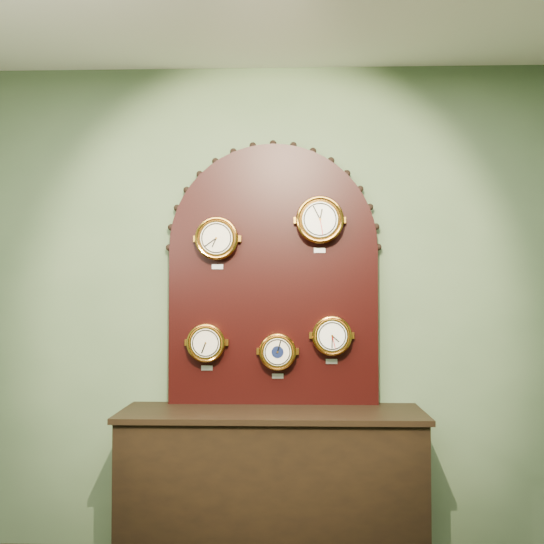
{
  "coord_description": "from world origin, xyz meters",
  "views": [
    {
      "loc": [
        0.11,
        -1.3,
        1.46
      ],
      "look_at": [
        0.0,
        2.25,
        1.58
      ],
      "focal_mm": 42.98,
      "sensor_mm": 36.0,
      "label": 1
    }
  ],
  "objects_px": {
    "arabic_clock": "(320,220)",
    "barometer": "(278,352)",
    "display_board": "(273,265)",
    "shop_counter": "(272,491)",
    "roman_clock": "(217,239)",
    "hygrometer": "(206,343)",
    "tide_clock": "(332,336)"
  },
  "relations": [
    {
      "from": "shop_counter",
      "to": "tide_clock",
      "type": "relative_size",
      "value": 5.81
    },
    {
      "from": "roman_clock",
      "to": "display_board",
      "type": "bearing_deg",
      "value": 11.88
    },
    {
      "from": "display_board",
      "to": "barometer",
      "type": "xyz_separation_m",
      "value": [
        0.03,
        -0.07,
        -0.49
      ]
    },
    {
      "from": "shop_counter",
      "to": "display_board",
      "type": "relative_size",
      "value": 1.05
    },
    {
      "from": "shop_counter",
      "to": "display_board",
      "type": "distance_m",
      "value": 1.25
    },
    {
      "from": "display_board",
      "to": "barometer",
      "type": "distance_m",
      "value": 0.5
    },
    {
      "from": "barometer",
      "to": "arabic_clock",
      "type": "bearing_deg",
      "value": -0.32
    },
    {
      "from": "arabic_clock",
      "to": "shop_counter",
      "type": "bearing_deg",
      "value": -150.36
    },
    {
      "from": "display_board",
      "to": "barometer",
      "type": "relative_size",
      "value": 5.88
    },
    {
      "from": "shop_counter",
      "to": "barometer",
      "type": "distance_m",
      "value": 0.75
    },
    {
      "from": "barometer",
      "to": "tide_clock",
      "type": "distance_m",
      "value": 0.32
    },
    {
      "from": "roman_clock",
      "to": "barometer",
      "type": "distance_m",
      "value": 0.73
    },
    {
      "from": "arabic_clock",
      "to": "hygrometer",
      "type": "distance_m",
      "value": 0.95
    },
    {
      "from": "display_board",
      "to": "roman_clock",
      "type": "distance_m",
      "value": 0.36
    },
    {
      "from": "shop_counter",
      "to": "barometer",
      "type": "bearing_deg",
      "value": 79.8
    },
    {
      "from": "shop_counter",
      "to": "hygrometer",
      "type": "distance_m",
      "value": 0.88
    },
    {
      "from": "tide_clock",
      "to": "display_board",
      "type": "bearing_deg",
      "value": 168.72
    },
    {
      "from": "arabic_clock",
      "to": "tide_clock",
      "type": "bearing_deg",
      "value": 0.97
    },
    {
      "from": "arabic_clock",
      "to": "barometer",
      "type": "distance_m",
      "value": 0.78
    },
    {
      "from": "display_board",
      "to": "arabic_clock",
      "type": "relative_size",
      "value": 4.78
    },
    {
      "from": "shop_counter",
      "to": "tide_clock",
      "type": "xyz_separation_m",
      "value": [
        0.33,
        0.15,
        0.82
      ]
    },
    {
      "from": "shop_counter",
      "to": "display_board",
      "type": "bearing_deg",
      "value": 90.0
    },
    {
      "from": "roman_clock",
      "to": "tide_clock",
      "type": "xyz_separation_m",
      "value": [
        0.65,
        0.0,
        -0.55
      ]
    },
    {
      "from": "display_board",
      "to": "arabic_clock",
      "type": "distance_m",
      "value": 0.38
    },
    {
      "from": "shop_counter",
      "to": "arabic_clock",
      "type": "height_order",
      "value": "arabic_clock"
    },
    {
      "from": "roman_clock",
      "to": "arabic_clock",
      "type": "bearing_deg",
      "value": -0.06
    },
    {
      "from": "display_board",
      "to": "shop_counter",
      "type": "bearing_deg",
      "value": -90.0
    },
    {
      "from": "barometer",
      "to": "tide_clock",
      "type": "relative_size",
      "value": 0.95
    },
    {
      "from": "arabic_clock",
      "to": "hygrometer",
      "type": "xyz_separation_m",
      "value": [
        -0.65,
        0.0,
        -0.7
      ]
    },
    {
      "from": "display_board",
      "to": "roman_clock",
      "type": "height_order",
      "value": "display_board"
    },
    {
      "from": "arabic_clock",
      "to": "barometer",
      "type": "height_order",
      "value": "arabic_clock"
    },
    {
      "from": "display_board",
      "to": "roman_clock",
      "type": "bearing_deg",
      "value": -168.12
    }
  ]
}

